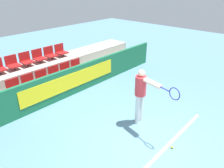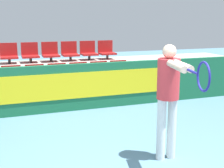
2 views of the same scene
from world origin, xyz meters
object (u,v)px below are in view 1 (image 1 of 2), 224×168
object	(u,v)px
stadium_chair_0	(15,88)
stadium_chair_5	(77,66)
stadium_chair_4	(67,70)
tennis_ball	(172,147)
tennis_player	(142,92)
stadium_chair_8	(26,60)
stadium_chair_11	(61,51)
stadium_chair_7	(13,64)
stadium_chair_9	(39,57)
stadium_chair_2	(43,78)
stadium_chair_3	(55,74)
stadium_chair_1	(30,83)
stadium_chair_10	(50,54)

from	to	relation	value
stadium_chair_0	stadium_chair_5	world-z (taller)	same
stadium_chair_4	tennis_ball	world-z (taller)	stadium_chair_4
stadium_chair_5	tennis_player	bearing A→B (deg)	-100.34
stadium_chair_8	stadium_chair_11	world-z (taller)	same
stadium_chair_7	tennis_player	distance (m)	4.97
stadium_chair_9	tennis_ball	size ratio (longest dim) A/B	7.91
stadium_chair_4	stadium_chair_9	bearing A→B (deg)	116.73
stadium_chair_5	tennis_player	xyz separation A→B (m)	(-0.67, -3.69, 0.37)
stadium_chair_0	stadium_chair_4	xyz separation A→B (m)	(2.14, 0.00, 0.00)
stadium_chair_2	stadium_chair_5	world-z (taller)	same
stadium_chair_4	stadium_chair_5	distance (m)	0.53
stadium_chair_2	stadium_chair_3	world-z (taller)	same
stadium_chair_2	stadium_chair_5	bearing A→B (deg)	0.00
stadium_chair_0	stadium_chair_8	world-z (taller)	stadium_chair_8
stadium_chair_0	tennis_player	distance (m)	4.21
stadium_chair_2	stadium_chair_1	bearing A→B (deg)	180.00
stadium_chair_4	stadium_chair_2	bearing A→B (deg)	180.00
stadium_chair_0	stadium_chair_5	xyz separation A→B (m)	(2.67, 0.00, 0.00)
stadium_chair_8	stadium_chair_10	bearing A→B (deg)	0.00
stadium_chair_10	stadium_chair_11	distance (m)	0.53
stadium_chair_1	stadium_chair_5	bearing A→B (deg)	0.00
stadium_chair_7	stadium_chair_8	size ratio (longest dim) A/B	1.00
tennis_player	tennis_ball	size ratio (longest dim) A/B	25.67
stadium_chair_11	stadium_chair_0	bearing A→B (deg)	-158.34
stadium_chair_7	stadium_chair_9	xyz separation A→B (m)	(1.07, 0.00, 0.00)
stadium_chair_8	tennis_player	bearing A→B (deg)	-78.90
stadium_chair_10	tennis_player	bearing A→B (deg)	-91.66
stadium_chair_11	tennis_ball	world-z (taller)	stadium_chair_11
stadium_chair_7	tennis_ball	xyz separation A→B (m)	(1.10, -6.03, -1.09)
stadium_chair_7	stadium_chair_11	world-z (taller)	same
stadium_chair_9	stadium_chair_11	distance (m)	1.07
stadium_chair_1	tennis_ball	size ratio (longest dim) A/B	7.91
stadium_chair_2	stadium_chair_8	xyz separation A→B (m)	(0.00, 1.06, 0.45)
stadium_chair_0	tennis_player	world-z (taller)	tennis_player
stadium_chair_8	stadium_chair_9	world-z (taller)	same
stadium_chair_7	stadium_chair_4	bearing A→B (deg)	-33.50
stadium_chair_3	stadium_chair_9	xyz separation A→B (m)	(0.00, 1.06, 0.45)
stadium_chair_4	stadium_chair_11	bearing A→B (deg)	63.27
stadium_chair_7	stadium_chair_8	distance (m)	0.53
stadium_chair_0	stadium_chair_7	xyz separation A→B (m)	(0.53, 1.06, 0.45)
stadium_chair_0	stadium_chair_3	world-z (taller)	same
stadium_chair_0	stadium_chair_8	bearing A→B (deg)	44.80
stadium_chair_4	stadium_chair_9	distance (m)	1.27
stadium_chair_1	tennis_ball	xyz separation A→B (m)	(1.10, -4.96, -0.64)
stadium_chair_1	stadium_chair_11	distance (m)	2.43
stadium_chair_0	stadium_chair_1	size ratio (longest dim) A/B	1.00
stadium_chair_1	stadium_chair_10	xyz separation A→B (m)	(1.60, 1.06, 0.45)
tennis_ball	stadium_chair_4	bearing A→B (deg)	84.15
stadium_chair_9	tennis_ball	world-z (taller)	stadium_chair_9
stadium_chair_4	stadium_chair_8	bearing A→B (deg)	135.20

